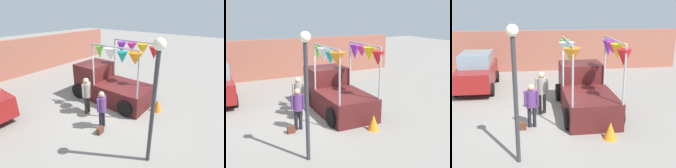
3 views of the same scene
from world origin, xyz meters
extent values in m
plane|color=gray|center=(0.00, 0.00, 0.00)|extent=(60.00, 60.00, 0.00)
cube|color=#4C1919|center=(1.26, -0.38, 0.50)|extent=(1.90, 2.60, 1.00)
cube|color=#4C1919|center=(1.26, 1.62, 0.90)|extent=(1.80, 1.40, 1.80)
cube|color=#8CB2C6|center=(1.26, 1.62, 1.35)|extent=(1.76, 1.37, 0.60)
cylinder|color=black|center=(0.31, 1.97, 0.38)|extent=(0.22, 0.76, 0.76)
cylinder|color=black|center=(2.21, 1.97, 0.38)|extent=(0.22, 0.76, 0.76)
cylinder|color=black|center=(0.31, -1.08, 0.38)|extent=(0.22, 0.76, 0.76)
cylinder|color=black|center=(2.21, -1.08, 0.38)|extent=(0.22, 0.76, 0.76)
cylinder|color=#A5A5AD|center=(0.39, 0.84, 2.02)|extent=(0.07, 0.07, 2.04)
cylinder|color=#A5A5AD|center=(2.13, 0.84, 2.02)|extent=(0.07, 0.07, 2.04)
cylinder|color=#A5A5AD|center=(0.39, -1.60, 2.02)|extent=(0.07, 0.07, 2.04)
cylinder|color=#A5A5AD|center=(2.13, -1.60, 2.02)|extent=(0.07, 0.07, 2.04)
cylinder|color=#A5A5AD|center=(0.39, -0.38, 3.04)|extent=(0.07, 2.44, 0.07)
cylinder|color=#A5A5AD|center=(2.13, -0.38, 3.04)|extent=(0.07, 2.44, 0.07)
cone|color=orange|center=(0.39, -1.43, 2.71)|extent=(0.84, 0.84, 0.50)
cone|color=red|center=(2.13, -1.43, 2.62)|extent=(0.72, 0.72, 0.56)
cone|color=teal|center=(0.39, -0.82, 2.67)|extent=(0.52, 0.52, 0.49)
cone|color=yellow|center=(2.13, -0.82, 2.71)|extent=(0.74, 0.74, 0.55)
cone|color=white|center=(0.39, -0.21, 2.71)|extent=(0.64, 0.64, 0.53)
cone|color=#D83399|center=(2.13, -0.21, 2.74)|extent=(0.68, 0.68, 0.45)
cone|color=#66CC33|center=(0.39, 0.40, 2.70)|extent=(0.45, 0.45, 0.57)
cone|color=purple|center=(2.13, 0.40, 2.63)|extent=(0.68, 0.68, 0.62)
cylinder|color=black|center=(-2.80, 2.97, 0.32)|extent=(0.18, 0.64, 0.64)
cylinder|color=black|center=(-1.05, -0.80, 0.39)|extent=(0.13, 0.13, 0.77)
cylinder|color=black|center=(-0.87, -0.80, 0.39)|extent=(0.13, 0.13, 0.77)
cylinder|color=#593372|center=(-0.96, -0.80, 1.08)|extent=(0.34, 0.34, 0.61)
sphere|color=tan|center=(-0.96, -0.80, 1.50)|extent=(0.23, 0.23, 0.23)
cylinder|color=#593372|center=(-1.18, -0.80, 1.11)|extent=(0.09, 0.09, 0.55)
cylinder|color=#593372|center=(-0.74, -0.80, 1.11)|extent=(0.09, 0.09, 0.55)
cylinder|color=#2D2823|center=(-0.61, 0.46, 0.42)|extent=(0.13, 0.13, 0.83)
cylinder|color=#2D2823|center=(-0.43, 0.46, 0.42)|extent=(0.13, 0.13, 0.83)
cylinder|color=gray|center=(-0.52, 0.46, 1.16)|extent=(0.34, 0.34, 0.66)
sphere|color=tan|center=(-0.52, 0.46, 1.61)|extent=(0.25, 0.25, 0.25)
cylinder|color=gray|center=(-0.74, 0.46, 1.19)|extent=(0.09, 0.09, 0.59)
cylinder|color=gray|center=(-0.30, 0.46, 1.19)|extent=(0.09, 0.09, 0.59)
cube|color=#592D1E|center=(-1.31, -1.00, 0.14)|extent=(0.28, 0.16, 0.28)
cylinder|color=#333338|center=(-1.39, -3.07, 1.77)|extent=(0.12, 0.12, 3.54)
sphere|color=#F2EDCC|center=(-1.39, -3.07, 3.70)|extent=(0.32, 0.32, 0.32)
cube|color=#9E5947|center=(0.00, 7.93, 1.30)|extent=(18.00, 0.36, 2.60)
cone|color=orange|center=(1.58, -2.08, 0.30)|extent=(0.52, 0.52, 0.60)
camera|label=1|loc=(-5.46, -4.71, 4.47)|focal=28.00mm
camera|label=2|loc=(-3.94, -10.38, 4.39)|focal=45.00mm
camera|label=3|loc=(-1.03, -10.24, 4.40)|focal=45.00mm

